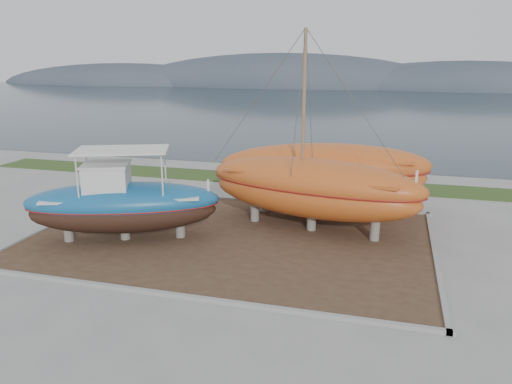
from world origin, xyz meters
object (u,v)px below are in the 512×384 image
(white_dinghy, at_px, (143,205))
(orange_bare_hull, at_px, (325,179))
(orange_sailboat, at_px, (314,134))
(blue_caique, at_px, (123,195))

(white_dinghy, xyz_separation_m, orange_bare_hull, (9.08, 3.30, 1.22))
(white_dinghy, distance_m, orange_bare_hull, 9.74)
(white_dinghy, relative_size, orange_bare_hull, 0.36)
(white_dinghy, distance_m, orange_sailboat, 9.79)
(blue_caique, distance_m, orange_sailboat, 9.18)
(blue_caique, xyz_separation_m, orange_sailboat, (8.08, 3.52, 2.59))
(orange_bare_hull, bearing_deg, orange_sailboat, -105.12)
(orange_sailboat, bearing_deg, orange_bare_hull, 97.64)
(blue_caique, xyz_separation_m, white_dinghy, (-0.81, 3.23, -1.50))
(blue_caique, xyz_separation_m, orange_bare_hull, (8.27, 6.53, -0.28))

